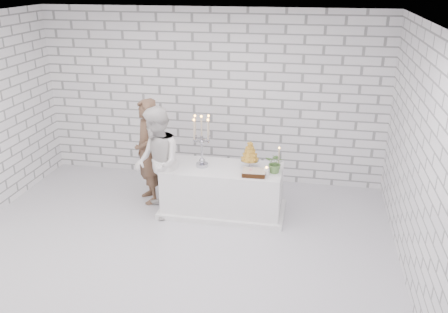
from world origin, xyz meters
TOP-DOWN VIEW (x-y plane):
  - ground at (0.00, 0.00)m, footprint 6.00×5.00m
  - ceiling at (0.00, 0.00)m, footprint 6.00×5.00m
  - wall_back at (0.00, 2.50)m, footprint 6.00×0.01m
  - wall_front at (0.00, -2.50)m, footprint 6.00×0.01m
  - wall_right at (3.00, 0.00)m, footprint 0.01×5.00m
  - cake_table at (0.47, 1.17)m, footprint 1.80×0.80m
  - groom at (-0.79, 1.34)m, footprint 0.69×0.75m
  - bride at (-0.47, 0.88)m, footprint 0.96×1.04m
  - candelabra at (0.15, 1.15)m, footprint 0.38×0.38m
  - croquembouche at (0.87, 1.21)m, footprint 0.36×0.36m
  - chocolate_cake at (0.97, 0.96)m, footprint 0.34×0.25m
  - pillar_candle at (1.15, 0.99)m, footprint 0.10×0.10m
  - extra_taper at (1.30, 1.29)m, footprint 0.06×0.06m
  - flowers at (1.27, 1.12)m, footprint 0.32×0.29m

SIDE VIEW (x-z plane):
  - ground at x=0.00m, z-range -0.01..0.01m
  - cake_table at x=0.47m, z-range 0.00..0.75m
  - chocolate_cake at x=0.97m, z-range 0.75..0.83m
  - pillar_candle at x=1.15m, z-range 0.75..0.87m
  - groom at x=-0.79m, z-range 0.00..1.71m
  - bride at x=-0.47m, z-range 0.00..1.72m
  - flowers at x=1.27m, z-range 0.75..1.06m
  - extra_taper at x=1.30m, z-range 0.75..1.07m
  - croquembouche at x=0.87m, z-range 0.75..1.19m
  - candelabra at x=0.15m, z-range 0.75..1.56m
  - wall_back at x=0.00m, z-range 0.00..3.00m
  - wall_front at x=0.00m, z-range 0.00..3.00m
  - wall_right at x=3.00m, z-range 0.00..3.00m
  - ceiling at x=0.00m, z-range 3.00..3.00m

